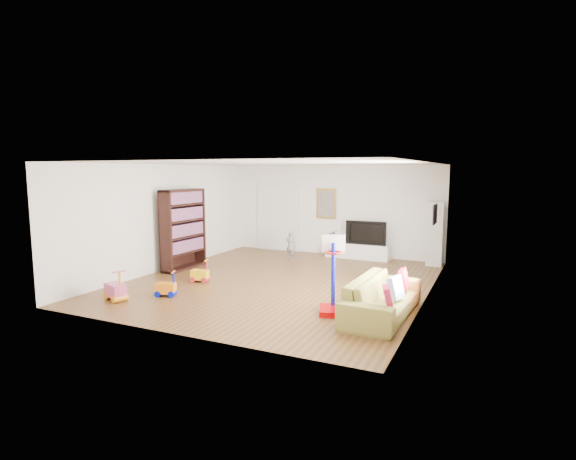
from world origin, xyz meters
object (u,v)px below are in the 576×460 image
at_px(sofa, 383,297).
at_px(basketball_hoop, 333,275).
at_px(media_console, 358,251).
at_px(bookshelf, 183,229).

distance_m(sofa, basketball_hoop, 0.94).
bearing_deg(media_console, sofa, -67.11).
distance_m(bookshelf, basketball_hoop, 5.13).
bearing_deg(bookshelf, media_console, 41.97).
bearing_deg(media_console, basketball_hoop, -76.57).
bearing_deg(bookshelf, basketball_hoop, -21.00).
xyz_separation_m(bookshelf, basketball_hoop, (4.75, -1.90, -0.33)).
bearing_deg(basketball_hoop, sofa, -3.27).
height_order(bookshelf, sofa, bookshelf).
relative_size(sofa, basketball_hoop, 1.65).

